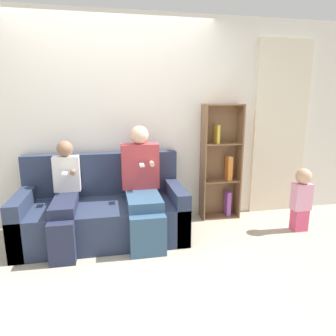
% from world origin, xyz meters
% --- Properties ---
extents(ground_plane, '(14.00, 14.00, 0.00)m').
position_xyz_m(ground_plane, '(0.00, 0.00, 0.00)').
color(ground_plane, '#B2A893').
extents(back_wall, '(10.00, 0.06, 2.55)m').
position_xyz_m(back_wall, '(0.00, 0.99, 1.27)').
color(back_wall, silver).
rests_on(back_wall, ground_plane).
extents(curtain_panel, '(0.77, 0.04, 2.32)m').
position_xyz_m(curtain_panel, '(2.24, 0.94, 1.16)').
color(curtain_panel, beige).
rests_on(curtain_panel, ground_plane).
extents(couch, '(1.81, 0.86, 0.92)m').
position_xyz_m(couch, '(-0.15, 0.54, 0.29)').
color(couch, '#28334C').
rests_on(couch, ground_plane).
extents(adult_seated, '(0.43, 0.82, 1.26)m').
position_xyz_m(adult_seated, '(0.29, 0.45, 0.64)').
color(adult_seated, '#335170').
rests_on(adult_seated, ground_plane).
extents(child_seated, '(0.29, 0.84, 1.11)m').
position_xyz_m(child_seated, '(-0.54, 0.40, 0.55)').
color(child_seated, '#232842').
rests_on(child_seated, ground_plane).
extents(toddler_standing, '(0.22, 0.19, 0.77)m').
position_xyz_m(toddler_standing, '(2.16, 0.25, 0.42)').
color(toddler_standing, '#DB4C75').
rests_on(toddler_standing, ground_plane).
extents(bookshelf, '(0.51, 0.22, 1.50)m').
position_xyz_m(bookshelf, '(1.38, 0.88, 0.72)').
color(bookshelf, brown).
rests_on(bookshelf, ground_plane).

